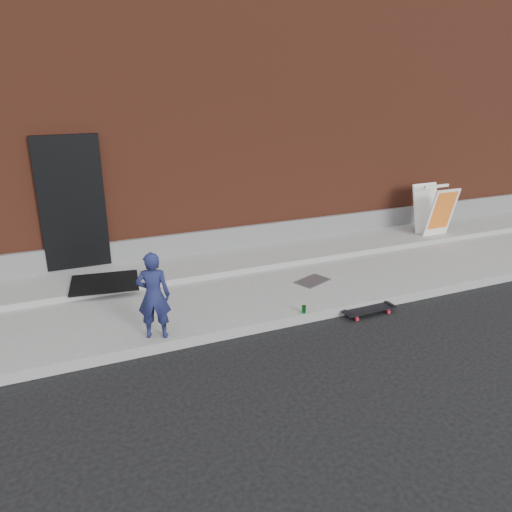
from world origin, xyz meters
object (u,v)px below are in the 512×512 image
skateboard (369,310)px  pizza_sign (434,210)px  child (154,296)px  soda_can (304,309)px

skateboard → pizza_sign: 3.95m
child → soda_can: child is taller
soda_can → skateboard: bearing=-9.3°
skateboard → soda_can: size_ratio=7.18×
child → skateboard: size_ratio=1.41×
skateboard → pizza_sign: (3.16, 2.27, 0.69)m
skateboard → soda_can: bearing=170.7°
pizza_sign → skateboard: bearing=-144.2°
skateboard → child: bearing=174.2°
child → pizza_sign: bearing=-143.3°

